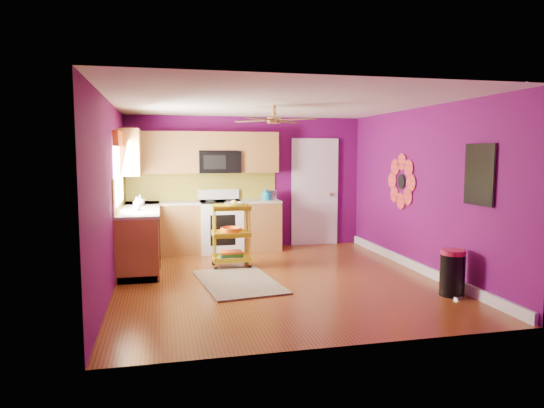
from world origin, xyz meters
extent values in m
plane|color=#652E0F|center=(0.00, 0.00, 0.00)|extent=(5.00, 5.00, 0.00)
cube|color=#5E0A54|center=(0.00, 2.50, 1.25)|extent=(4.50, 0.04, 2.50)
cube|color=#5E0A54|center=(0.00, -2.50, 1.25)|extent=(4.50, 0.04, 2.50)
cube|color=#5E0A54|center=(-2.25, 0.00, 1.25)|extent=(0.04, 5.00, 2.50)
cube|color=#5E0A54|center=(2.25, 0.00, 1.25)|extent=(0.04, 5.00, 2.50)
cube|color=silver|center=(0.00, 0.00, 2.50)|extent=(4.50, 5.00, 0.04)
cube|color=white|center=(2.22, 0.00, 0.07)|extent=(0.05, 4.90, 0.14)
cube|color=brown|center=(-1.95, 1.35, 0.45)|extent=(0.60, 2.30, 0.90)
cube|color=brown|center=(-0.85, 2.20, 0.45)|extent=(2.80, 0.60, 0.90)
cube|color=beige|center=(-1.95, 1.35, 0.92)|extent=(0.63, 2.30, 0.04)
cube|color=beige|center=(-0.85, 2.20, 0.92)|extent=(2.80, 0.63, 0.04)
cube|color=black|center=(-1.95, 1.35, 0.05)|extent=(0.54, 2.30, 0.10)
cube|color=black|center=(-0.85, 2.20, 0.05)|extent=(2.80, 0.54, 0.10)
cube|color=white|center=(-0.55, 2.17, 0.46)|extent=(0.76, 0.66, 0.92)
cube|color=black|center=(-0.55, 2.17, 0.93)|extent=(0.76, 0.62, 0.03)
cube|color=white|center=(-0.55, 2.45, 1.04)|extent=(0.76, 0.06, 0.18)
cube|color=black|center=(-0.55, 1.84, 0.45)|extent=(0.45, 0.02, 0.55)
cube|color=brown|center=(-1.59, 2.33, 1.83)|extent=(1.32, 0.33, 0.75)
cube|color=brown|center=(0.19, 2.33, 1.83)|extent=(0.72, 0.33, 0.75)
cube|color=brown|center=(-0.55, 2.33, 2.03)|extent=(0.76, 0.33, 0.34)
cube|color=brown|center=(-2.08, 1.85, 1.83)|extent=(0.33, 1.30, 0.75)
cube|color=black|center=(-0.55, 2.30, 1.65)|extent=(0.76, 0.38, 0.40)
cube|color=brown|center=(-0.85, 2.49, 1.20)|extent=(2.80, 0.01, 0.51)
cube|color=brown|center=(-2.24, 1.35, 1.20)|extent=(0.01, 2.30, 0.51)
cube|color=white|center=(-2.23, 1.05, 1.55)|extent=(0.03, 1.20, 1.00)
cube|color=orange|center=(-2.20, 1.05, 2.02)|extent=(0.08, 1.35, 0.22)
cube|color=white|center=(1.35, 2.48, 1.02)|extent=(0.85, 0.04, 2.05)
cube|color=white|center=(1.35, 2.46, 1.02)|extent=(0.95, 0.02, 2.15)
sphere|color=#BF8C3F|center=(1.67, 2.42, 1.00)|extent=(0.07, 0.07, 0.07)
cylinder|color=black|center=(2.23, 0.60, 1.35)|extent=(0.01, 0.24, 0.24)
cube|color=teal|center=(2.23, -1.40, 1.55)|extent=(0.03, 0.52, 0.72)
cube|color=black|center=(2.21, -1.40, 1.55)|extent=(0.01, 0.56, 0.76)
cylinder|color=#BF8C3F|center=(0.00, 0.20, 2.42)|extent=(0.06, 0.06, 0.16)
cylinder|color=#BF8C3F|center=(0.00, 0.20, 2.28)|extent=(0.20, 0.20, 0.08)
cube|color=#4C2D19|center=(0.27, 0.47, 2.28)|extent=(0.47, 0.47, 0.01)
cube|color=#4C2D19|center=(-0.27, 0.47, 2.28)|extent=(0.47, 0.47, 0.01)
cube|color=#4C2D19|center=(-0.27, -0.07, 2.28)|extent=(0.47, 0.47, 0.01)
cube|color=#4C2D19|center=(0.27, -0.07, 2.28)|extent=(0.47, 0.47, 0.01)
cube|color=black|center=(-0.57, -0.04, 0.01)|extent=(1.20, 1.74, 0.02)
cylinder|color=yellow|center=(-0.80, 0.73, 0.50)|extent=(0.03, 0.03, 0.92)
cylinder|color=yellow|center=(-0.27, 0.72, 0.50)|extent=(0.03, 0.03, 0.92)
cylinder|color=yellow|center=(-0.80, 1.09, 0.50)|extent=(0.03, 0.03, 0.92)
cylinder|color=yellow|center=(-0.27, 1.08, 0.50)|extent=(0.03, 0.03, 0.92)
sphere|color=black|center=(-0.80, 0.73, 0.03)|extent=(0.06, 0.06, 0.06)
sphere|color=black|center=(-0.27, 0.72, 0.03)|extent=(0.06, 0.06, 0.06)
sphere|color=black|center=(-0.80, 1.09, 0.03)|extent=(0.06, 0.06, 0.06)
sphere|color=black|center=(-0.27, 1.08, 0.03)|extent=(0.06, 0.06, 0.06)
cube|color=yellow|center=(-0.53, 0.91, 0.94)|extent=(0.60, 0.44, 0.03)
cube|color=yellow|center=(-0.53, 0.91, 0.52)|extent=(0.60, 0.44, 0.03)
cube|color=yellow|center=(-0.53, 0.91, 0.13)|extent=(0.60, 0.44, 0.03)
imported|color=beige|center=(-0.48, 0.90, 1.00)|extent=(0.33, 0.33, 0.08)
sphere|color=yellow|center=(-0.48, 0.90, 1.02)|extent=(0.11, 0.11, 0.11)
imported|color=orange|center=(-0.53, 0.91, 0.59)|extent=(0.34, 0.34, 0.11)
cube|color=navy|center=(-0.53, 0.91, 0.17)|extent=(0.35, 0.27, 0.04)
cube|color=#267233|center=(-0.53, 0.91, 0.21)|extent=(0.35, 0.27, 0.04)
cube|color=orange|center=(-0.53, 0.91, 0.24)|extent=(0.35, 0.27, 0.03)
cylinder|color=black|center=(1.99, -1.26, 0.27)|extent=(0.38, 0.38, 0.53)
cylinder|color=#BA1A41|center=(1.99, -1.26, 0.56)|extent=(0.31, 0.31, 0.06)
cube|color=beige|center=(1.99, -1.42, 0.01)|extent=(0.12, 0.08, 0.03)
cylinder|color=#13708E|center=(0.30, 2.14, 1.02)|extent=(0.18, 0.18, 0.16)
sphere|color=#13708E|center=(0.30, 2.14, 1.12)|extent=(0.06, 0.06, 0.06)
cube|color=beige|center=(0.40, 2.23, 1.03)|extent=(0.22, 0.15, 0.18)
imported|color=#EA3F72|center=(-1.97, 0.96, 1.04)|extent=(0.09, 0.10, 0.21)
imported|color=white|center=(-1.95, 1.68, 1.03)|extent=(0.14, 0.14, 0.18)
imported|color=white|center=(-1.97, 2.10, 0.97)|extent=(0.24, 0.24, 0.06)
imported|color=white|center=(-1.97, 0.92, 0.98)|extent=(0.11, 0.11, 0.09)
camera|label=1|loc=(-1.58, -6.64, 1.81)|focal=32.00mm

